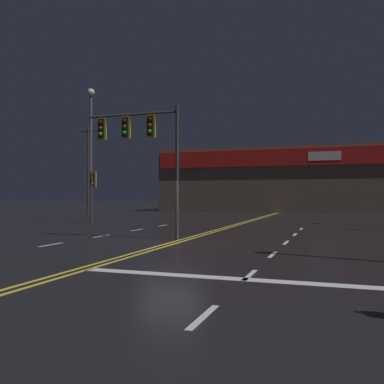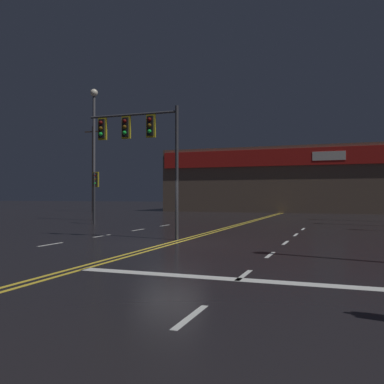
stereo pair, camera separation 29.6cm
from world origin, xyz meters
TOP-DOWN VIEW (x-y plane):
  - ground_plane at (0.00, 0.00)m, footprint 200.00×200.00m
  - road_markings at (0.67, -0.96)m, footprint 12.28×60.00m
  - traffic_signal_median at (-2.08, 1.39)m, footprint 4.24×0.36m
  - traffic_signal_corner_northwest at (-8.95, 8.76)m, footprint 0.42×0.36m
  - streetlight_near_left at (-11.16, 12.02)m, footprint 0.56×0.56m
  - building_backdrop at (0.00, 34.98)m, footprint 27.05×10.23m
  - utility_pole_row at (1.04, 27.17)m, footprint 44.81×0.26m

SIDE VIEW (x-z plane):
  - ground_plane at x=0.00m, z-range 0.00..0.00m
  - road_markings at x=0.67m, z-range 0.00..0.01m
  - traffic_signal_corner_northwest at x=-8.95m, z-range 0.79..4.17m
  - building_backdrop at x=0.00m, z-range 0.01..7.07m
  - traffic_signal_median at x=-2.08m, z-range 1.59..7.20m
  - utility_pole_row at x=1.04m, z-range 0.01..10.57m
  - streetlight_near_left at x=-11.16m, z-range 1.32..11.04m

